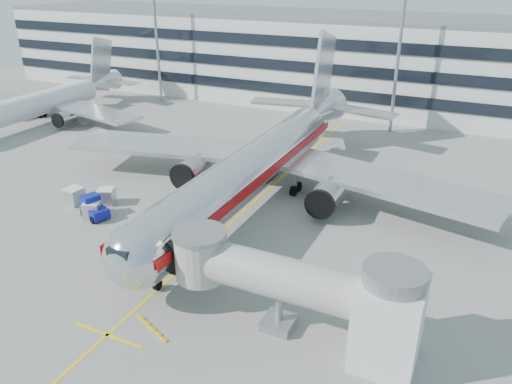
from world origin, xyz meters
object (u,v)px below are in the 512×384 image
at_px(cargo_container_right, 74,196).
at_px(cargo_container_front, 92,210).
at_px(baggage_tug, 94,208).
at_px(cargo_container_left, 107,196).
at_px(main_jet, 262,160).
at_px(ramp_worker, 157,216).
at_px(belt_loader, 177,220).

bearing_deg(cargo_container_right, cargo_container_front, -22.62).
height_order(baggage_tug, cargo_container_right, baggage_tug).
bearing_deg(cargo_container_front, cargo_container_left, 105.44).
bearing_deg(cargo_container_left, baggage_tug, -72.85).
relative_size(main_jet, ramp_worker, 28.23).
xyz_separation_m(baggage_tug, ramp_worker, (6.74, 1.55, -0.09)).
height_order(belt_loader, baggage_tug, baggage_tug).
height_order(belt_loader, cargo_container_right, belt_loader).
distance_m(main_jet, cargo_container_front, 18.47).
distance_m(main_jet, belt_loader, 11.62).
relative_size(main_jet, cargo_container_left, 23.50).
bearing_deg(belt_loader, ramp_worker, -163.72).
xyz_separation_m(baggage_tug, cargo_container_left, (-0.92, 2.98, -0.12)).
relative_size(cargo_container_front, ramp_worker, 1.18).
xyz_separation_m(main_jet, cargo_container_front, (-13.38, -12.28, -3.37)).
height_order(baggage_tug, cargo_container_front, baggage_tug).
relative_size(belt_loader, cargo_container_left, 1.94).
bearing_deg(cargo_container_right, cargo_container_left, 25.35).
distance_m(cargo_container_left, cargo_container_front, 3.29).
bearing_deg(belt_loader, cargo_container_left, 174.78).
relative_size(belt_loader, ramp_worker, 2.33).
distance_m(belt_loader, baggage_tug, 8.91).
relative_size(baggage_tug, cargo_container_front, 1.63).
distance_m(cargo_container_right, cargo_container_front, 4.36).
bearing_deg(baggage_tug, cargo_container_left, 107.15).
height_order(main_jet, ramp_worker, main_jet).
xyz_separation_m(cargo_container_right, ramp_worker, (10.81, 0.06, -0.02)).
height_order(main_jet, belt_loader, main_jet).
bearing_deg(cargo_container_front, main_jet, 42.55).
bearing_deg(cargo_container_front, ramp_worker, 14.36).
height_order(cargo_container_left, ramp_worker, ramp_worker).
xyz_separation_m(main_jet, cargo_container_right, (-17.40, -10.60, -3.31)).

